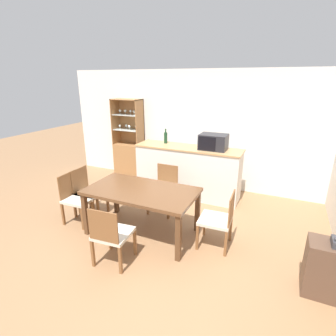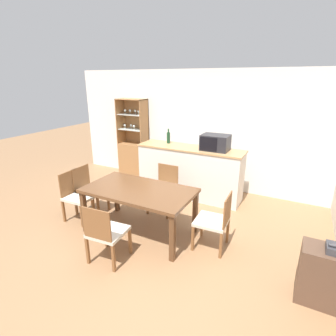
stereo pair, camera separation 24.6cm
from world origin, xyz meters
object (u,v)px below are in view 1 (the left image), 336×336
at_px(dining_chair_head_near, 111,234).
at_px(side_cabinet, 329,270).
at_px(wine_bottle, 166,137).
at_px(dining_chair_head_far, 164,189).
at_px(dining_chair_side_left_far, 88,192).
at_px(microwave, 213,142).
at_px(display_cabinet, 129,154).
at_px(dining_chair_side_right_far, 218,219).
at_px(dining_chair_side_left_near, 77,198).
at_px(dining_table, 142,194).

bearing_deg(dining_chair_head_near, side_cabinet, 7.63).
bearing_deg(wine_bottle, side_cabinet, -34.61).
distance_m(dining_chair_head_far, side_cabinet, 2.76).
distance_m(dining_chair_side_left_far, microwave, 2.51).
bearing_deg(dining_chair_head_far, wine_bottle, -67.03).
xyz_separation_m(display_cabinet, dining_chair_side_left_far, (0.41, -2.02, -0.13)).
xyz_separation_m(dining_chair_head_near, dining_chair_side_right_far, (1.18, 0.95, 0.00)).
bearing_deg(dining_chair_head_near, microwave, 70.95).
distance_m(dining_chair_side_left_far, dining_chair_side_left_near, 0.28).
xyz_separation_m(display_cabinet, dining_chair_side_right_far, (2.77, -2.02, -0.13)).
xyz_separation_m(dining_chair_side_left_near, microwave, (1.83, 1.83, 0.76)).
bearing_deg(display_cabinet, wine_bottle, -18.09).
xyz_separation_m(dining_chair_head_near, side_cabinet, (2.54, 0.55, -0.10)).
relative_size(dining_chair_head_near, side_cabinet, 1.29).
distance_m(dining_chair_side_left_near, side_cabinet, 3.73).
xyz_separation_m(dining_table, dining_chair_head_far, (0.00, 0.81, -0.23)).
bearing_deg(dining_chair_side_left_far, dining_chair_head_far, 118.04).
xyz_separation_m(dining_chair_side_left_far, dining_chair_side_right_far, (2.36, 0.00, 0.00)).
distance_m(display_cabinet, dining_chair_side_left_near, 2.34).
height_order(dining_chair_side_left_far, dining_chair_side_left_near, same).
bearing_deg(dining_chair_head_near, dining_chair_side_left_far, 136.96).
xyz_separation_m(dining_chair_side_left_far, dining_chair_head_far, (1.18, 0.67, 0.00)).
xyz_separation_m(dining_chair_side_left_far, microwave, (1.83, 1.55, 0.76)).
relative_size(dining_chair_side_left_near, side_cabinet, 1.29).
bearing_deg(microwave, dining_chair_side_left_far, -139.83).
bearing_deg(dining_chair_head_near, display_cabinet, 113.72).
bearing_deg(dining_chair_side_right_far, wine_bottle, 41.95).
bearing_deg(dining_chair_side_left_near, dining_table, 94.76).
distance_m(dining_chair_side_left_far, side_cabinet, 3.74).
bearing_deg(dining_chair_side_left_near, dining_chair_head_near, 58.68).
bearing_deg(dining_chair_side_right_far, dining_chair_side_left_near, 94.57).
bearing_deg(dining_chair_head_far, dining_chair_side_right_far, 150.79).
xyz_separation_m(dining_table, wine_bottle, (-0.41, 1.78, 0.50)).
distance_m(dining_chair_side_left_far, dining_chair_head_near, 1.51).
relative_size(dining_chair_head_far, wine_bottle, 2.76).
height_order(dining_chair_head_near, wine_bottle, wine_bottle).
bearing_deg(dining_table, dining_chair_side_left_far, 173.31).
bearing_deg(dining_table, dining_chair_side_left_near, -173.17).
relative_size(dining_chair_side_right_far, microwave, 1.64).
distance_m(dining_chair_head_near, dining_chair_side_right_far, 1.51).
xyz_separation_m(dining_chair_side_right_far, microwave, (-0.53, 1.54, 0.76)).
bearing_deg(microwave, dining_chair_side_right_far, -70.98).
bearing_deg(dining_chair_head_far, dining_chair_side_left_near, 38.83).
distance_m(display_cabinet, dining_chair_side_right_far, 3.43).
distance_m(dining_chair_side_left_near, dining_chair_head_near, 1.36).
xyz_separation_m(dining_chair_side_left_near, dining_chair_head_near, (1.18, -0.66, 0.00)).
bearing_deg(dining_chair_head_near, dining_chair_head_far, 85.63).
bearing_deg(side_cabinet, wine_bottle, 145.39).
xyz_separation_m(dining_chair_head_far, dining_chair_side_right_far, (1.18, -0.66, 0.00)).
bearing_deg(display_cabinet, dining_table, -53.69).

